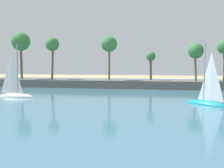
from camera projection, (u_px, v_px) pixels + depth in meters
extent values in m
cube|color=teal|center=(136.00, 90.00, 57.06)|extent=(220.00, 91.22, 0.06)
cube|color=#605B54|center=(138.00, 84.00, 62.49)|extent=(91.31, 6.00, 1.80)
cylinder|color=brown|center=(195.00, 66.00, 59.53)|extent=(0.78, 0.46, 6.53)
sphere|color=#38753D|center=(196.00, 51.00, 59.29)|extent=(3.35, 3.35, 3.35)
cylinder|color=brown|center=(109.00, 62.00, 62.57)|extent=(0.45, 0.66, 8.19)
sphere|color=#38753D|center=(109.00, 44.00, 62.27)|extent=(3.59, 3.59, 3.59)
cylinder|color=brown|center=(151.00, 68.00, 63.21)|extent=(0.62, 0.63, 5.48)
sphere|color=#38753D|center=(151.00, 56.00, 63.00)|extent=(2.19, 2.19, 2.19)
cylinder|color=brown|center=(224.00, 64.00, 57.79)|extent=(0.54, 0.76, 7.32)
cylinder|color=brown|center=(53.00, 62.00, 66.18)|extent=(0.94, 0.64, 8.42)
sphere|color=#38753D|center=(52.00, 44.00, 65.87)|extent=(3.22, 3.22, 3.22)
cylinder|color=brown|center=(21.00, 60.00, 67.40)|extent=(0.65, 0.57, 9.11)
sphere|color=#38753D|center=(21.00, 42.00, 67.06)|extent=(4.47, 4.47, 4.47)
ellipsoid|color=teal|center=(206.00, 105.00, 37.33)|extent=(5.72, 5.41, 1.21)
cylinder|color=gray|center=(204.00, 72.00, 37.25)|extent=(0.18, 0.18, 7.58)
pyramid|color=silver|center=(211.00, 76.00, 36.47)|extent=(2.15, 1.96, 6.44)
ellipsoid|color=white|center=(16.00, 97.00, 45.87)|extent=(6.40, 2.08, 1.27)
cylinder|color=gray|center=(17.00, 69.00, 45.46)|extent=(0.19, 0.19, 7.94)
pyramid|color=white|center=(12.00, 73.00, 45.73)|extent=(2.86, 0.27, 6.75)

